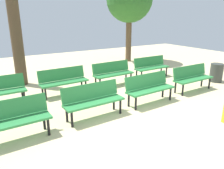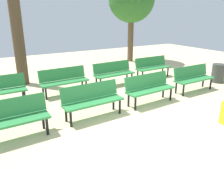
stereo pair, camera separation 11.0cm
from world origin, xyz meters
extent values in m
plane|color=beige|center=(0.00, 0.00, 0.00)|extent=(24.00, 24.00, 0.00)
cube|color=#2D8442|center=(-2.95, 1.41, 0.43)|extent=(1.61, 0.48, 0.05)
cube|color=#2D8442|center=(-2.96, 1.61, 0.68)|extent=(1.60, 0.16, 0.40)
cylinder|color=black|center=(-2.25, 1.26, 0.20)|extent=(0.06, 0.06, 0.40)
cylinder|color=black|center=(-2.25, 1.58, 0.20)|extent=(0.06, 0.06, 0.40)
cube|color=#2D8442|center=(-0.97, 1.51, 0.43)|extent=(1.61, 0.48, 0.05)
cube|color=#2D8442|center=(-0.98, 1.71, 0.68)|extent=(1.60, 0.16, 0.40)
cylinder|color=black|center=(-1.67, 1.33, 0.20)|extent=(0.06, 0.06, 0.40)
cylinder|color=black|center=(-0.27, 1.37, 0.20)|extent=(0.06, 0.06, 0.40)
cylinder|color=black|center=(-1.68, 1.65, 0.20)|extent=(0.06, 0.06, 0.40)
cylinder|color=black|center=(-0.28, 1.69, 0.20)|extent=(0.06, 0.06, 0.40)
cube|color=#2D8442|center=(0.91, 1.51, 0.43)|extent=(1.61, 0.49, 0.05)
cube|color=#2D8442|center=(0.91, 1.71, 0.68)|extent=(1.60, 0.18, 0.40)
cylinder|color=black|center=(0.22, 1.32, 0.20)|extent=(0.06, 0.06, 0.40)
cylinder|color=black|center=(1.62, 1.37, 0.20)|extent=(0.06, 0.06, 0.40)
cylinder|color=black|center=(0.21, 1.64, 0.20)|extent=(0.06, 0.06, 0.40)
cylinder|color=black|center=(1.61, 1.69, 0.20)|extent=(0.06, 0.06, 0.40)
cube|color=#2D8442|center=(2.96, 1.60, 0.43)|extent=(1.60, 0.44, 0.05)
cube|color=#2D8442|center=(2.96, 1.80, 0.68)|extent=(1.60, 0.12, 0.40)
cylinder|color=black|center=(2.26, 1.44, 0.20)|extent=(0.06, 0.06, 0.40)
cylinder|color=black|center=(3.66, 1.44, 0.20)|extent=(0.06, 0.06, 0.40)
cylinder|color=black|center=(2.26, 1.76, 0.20)|extent=(0.06, 0.06, 0.40)
cylinder|color=black|center=(3.66, 1.76, 0.20)|extent=(0.06, 0.06, 0.40)
cylinder|color=black|center=(-2.34, 3.42, 0.20)|extent=(0.06, 0.06, 0.40)
cylinder|color=black|center=(-2.35, 3.74, 0.20)|extent=(0.06, 0.06, 0.40)
cube|color=#2D8442|center=(-1.02, 3.59, 0.43)|extent=(1.61, 0.49, 0.05)
cube|color=#2D8442|center=(-1.03, 3.79, 0.68)|extent=(1.60, 0.18, 0.40)
cylinder|color=black|center=(-1.72, 3.41, 0.20)|extent=(0.06, 0.06, 0.40)
cylinder|color=black|center=(-0.32, 3.45, 0.20)|extent=(0.06, 0.06, 0.40)
cylinder|color=black|center=(-1.73, 3.73, 0.20)|extent=(0.06, 0.06, 0.40)
cylinder|color=black|center=(-0.33, 3.77, 0.20)|extent=(0.06, 0.06, 0.40)
cube|color=#2D8442|center=(0.93, 3.61, 0.43)|extent=(1.61, 0.49, 0.05)
cube|color=#2D8442|center=(0.92, 3.81, 0.68)|extent=(1.60, 0.17, 0.40)
cylinder|color=black|center=(0.23, 3.43, 0.20)|extent=(0.06, 0.06, 0.40)
cylinder|color=black|center=(1.63, 3.47, 0.20)|extent=(0.06, 0.06, 0.40)
cylinder|color=black|center=(0.22, 3.75, 0.20)|extent=(0.06, 0.06, 0.40)
cylinder|color=black|center=(1.62, 3.79, 0.20)|extent=(0.06, 0.06, 0.40)
cube|color=#2D8442|center=(2.88, 3.66, 0.43)|extent=(1.60, 0.45, 0.05)
cube|color=#2D8442|center=(2.87, 3.86, 0.68)|extent=(1.60, 0.13, 0.40)
cylinder|color=black|center=(2.18, 3.49, 0.20)|extent=(0.06, 0.06, 0.40)
cylinder|color=black|center=(3.58, 3.50, 0.20)|extent=(0.06, 0.06, 0.40)
cylinder|color=black|center=(2.17, 3.81, 0.20)|extent=(0.06, 0.06, 0.40)
cylinder|color=black|center=(3.57, 3.82, 0.20)|extent=(0.06, 0.06, 0.40)
cylinder|color=#4C3A28|center=(-2.03, 5.58, 1.66)|extent=(0.41, 0.41, 3.31)
cylinder|color=brown|center=(4.13, 7.14, 1.33)|extent=(0.32, 0.32, 2.65)
cylinder|color=#383D38|center=(4.69, 1.87, 0.36)|extent=(0.49, 0.49, 0.73)
camera|label=1|loc=(-3.31, -3.14, 2.55)|focal=35.00mm
camera|label=2|loc=(-3.21, -3.19, 2.55)|focal=35.00mm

